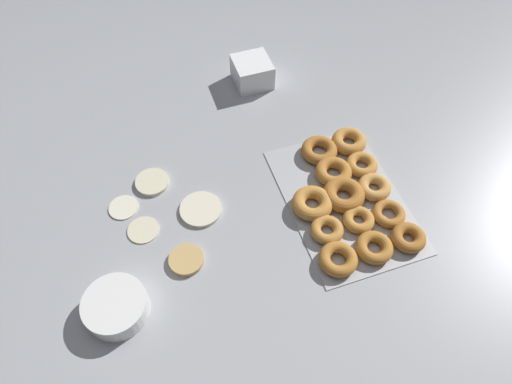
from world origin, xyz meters
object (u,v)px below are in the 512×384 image
Objects in this scene: pancake_4 at (143,230)px; container_stack at (252,72)px; pancake_2 at (152,182)px; batter_bowl at (116,307)px; pancake_1 at (201,209)px; pancake_3 at (186,260)px; donut_tray at (347,196)px; pancake_0 at (123,207)px.

container_stack is at bearing -44.74° from pancake_4.
batter_bowl is (-0.36, 0.15, 0.02)m from pancake_2.
batter_bowl is at bearing 129.81° from pancake_1.
pancake_1 is 1.29× the size of pancake_3.
donut_tray is (0.04, -0.48, 0.01)m from pancake_3.
pancake_1 is 1.37× the size of pancake_4.
container_stack reaches higher than pancake_3.
container_stack reaches higher than pancake_4.
batter_bowl is (-0.12, 0.67, 0.01)m from donut_tray.
pancake_2 is at bearing 38.74° from pancake_1.
batter_bowl reaches higher than pancake_2.
donut_tray reaches higher than pancake_3.
pancake_3 is 0.16m from pancake_4.
pancake_2 is 0.20× the size of donut_tray.
container_stack is (0.48, -0.47, 0.04)m from pancake_4.
pancake_1 is 0.76× the size of batter_bowl.
pancake_4 is (-0.15, 0.06, -0.00)m from pancake_2.
donut_tray reaches higher than pancake_1.
container_stack reaches higher than pancake_1.
container_stack is at bearing -33.52° from pancake_1.
pancake_1 is at bearing -28.13° from pancake_3.
pancake_0 is 0.17× the size of donut_tray.
pancake_1 is 0.16m from pancake_3.
pancake_0 is 0.71× the size of pancake_1.
pancake_0 is at bearing 30.41° from pancake_3.
donut_tray is 0.57m from container_stack.
pancake_1 is 0.56m from container_stack.
pancake_3 reaches higher than pancake_2.
pancake_2 is 0.16m from pancake_4.
pancake_3 reaches higher than pancake_0.
container_stack is (0.61, -0.38, 0.04)m from pancake_3.
pancake_2 is 0.57m from donut_tray.
pancake_2 is 1.14× the size of pancake_4.
pancake_0 is 0.54× the size of batter_bowl.
pancake_1 is 0.95× the size of container_stack.
pancake_1 is at bearing -141.26° from pancake_2.
pancake_3 is 1.06× the size of pancake_4.
donut_tray is at bearing -79.65° from batter_bowl.
container_stack is at bearing -32.31° from pancake_3.
pancake_1 is 0.25× the size of donut_tray.
pancake_0 is at bearing -11.31° from batter_bowl.
pancake_2 reaches higher than pancake_0.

